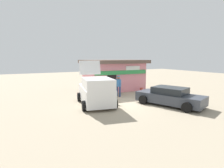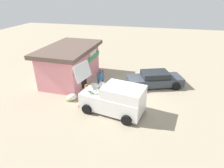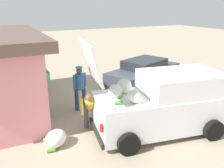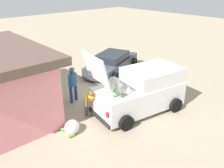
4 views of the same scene
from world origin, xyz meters
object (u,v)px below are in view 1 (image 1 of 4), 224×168
at_px(paint_bucket, 141,90).
at_px(parked_sedan, 170,97).
at_px(customer_bending, 98,88).
at_px(unloaded_banana_pile, 88,93).
at_px(storefront_bar, 114,75).
at_px(vendor_standing, 118,85).
at_px(delivery_van, 96,91).

bearing_deg(paint_bucket, parked_sedan, -104.07).
height_order(customer_bending, unloaded_banana_pile, customer_bending).
relative_size(storefront_bar, unloaded_banana_pile, 6.81).
bearing_deg(unloaded_banana_pile, vendor_standing, -36.12).
bearing_deg(customer_bending, delivery_van, -117.27).
height_order(vendor_standing, unloaded_banana_pile, vendor_standing).
bearing_deg(vendor_standing, paint_bucket, 14.61).
xyz_separation_m(storefront_bar, customer_bending, (-2.86, -2.78, -0.72)).
bearing_deg(delivery_van, customer_bending, 62.73).
relative_size(customer_bending, paint_bucket, 3.38).
distance_m(delivery_van, unloaded_banana_pile, 3.45).
height_order(vendor_standing, customer_bending, vendor_standing).
height_order(storefront_bar, paint_bucket, storefront_bar).
bearing_deg(vendor_standing, delivery_van, -147.03).
xyz_separation_m(storefront_bar, vendor_standing, (-1.17, -3.04, -0.56)).
height_order(parked_sedan, customer_bending, customer_bending).
relative_size(unloaded_banana_pile, paint_bucket, 2.30).
relative_size(parked_sedan, customer_bending, 3.52).
distance_m(vendor_standing, customer_bending, 1.72).
relative_size(delivery_van, vendor_standing, 2.65).
distance_m(parked_sedan, customer_bending, 5.53).
xyz_separation_m(parked_sedan, vendor_standing, (-1.68, 4.12, 0.39)).
bearing_deg(storefront_bar, delivery_van, -129.07).
xyz_separation_m(parked_sedan, customer_bending, (-3.37, 4.38, 0.22)).
bearing_deg(vendor_standing, parked_sedan, -67.85).
relative_size(parked_sedan, unloaded_banana_pile, 5.18).
bearing_deg(unloaded_banana_pile, parked_sedan, -56.24).
bearing_deg(paint_bucket, unloaded_banana_pile, 171.17).
xyz_separation_m(vendor_standing, paint_bucket, (2.90, 0.76, -0.78)).
bearing_deg(parked_sedan, delivery_van, 152.11).
bearing_deg(delivery_van, storefront_bar, 50.93).
xyz_separation_m(delivery_van, parked_sedan, (4.42, -2.34, -0.36)).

